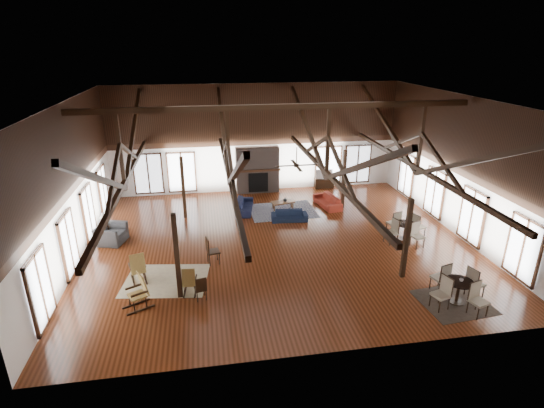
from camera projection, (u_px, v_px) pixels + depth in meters
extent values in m
plane|color=#652C15|center=(278.00, 243.00, 18.22)|extent=(16.00, 16.00, 0.00)
cube|color=black|center=(279.00, 100.00, 16.05)|extent=(16.00, 14.00, 0.02)
cube|color=white|center=(256.00, 139.00, 23.58)|extent=(16.00, 0.02, 6.00)
cube|color=white|center=(328.00, 258.00, 10.70)|extent=(16.00, 0.02, 6.00)
cube|color=white|center=(69.00, 186.00, 15.92)|extent=(0.02, 14.00, 6.00)
cube|color=white|center=(460.00, 167.00, 18.36)|extent=(0.02, 14.00, 6.00)
cube|color=black|center=(279.00, 107.00, 16.14)|extent=(15.60, 0.18, 0.22)
cube|color=black|center=(124.00, 182.00, 16.20)|extent=(0.16, 13.70, 0.18)
cube|color=black|center=(120.00, 148.00, 15.72)|extent=(0.14, 0.14, 2.70)
cube|color=black|center=(133.00, 132.00, 18.98)|extent=(0.15, 7.07, 3.12)
cube|color=black|center=(101.00, 180.00, 12.54)|extent=(0.15, 7.07, 3.12)
cube|color=black|center=(229.00, 177.00, 16.81)|extent=(0.16, 13.70, 0.18)
cube|color=black|center=(228.00, 144.00, 16.33)|extent=(0.14, 0.14, 2.70)
cube|color=black|center=(223.00, 129.00, 19.59)|extent=(0.15, 7.07, 3.12)
cube|color=black|center=(236.00, 173.00, 13.15)|extent=(0.15, 7.07, 3.12)
cube|color=black|center=(326.00, 172.00, 17.42)|extent=(0.16, 13.70, 0.18)
cube|color=black|center=(328.00, 140.00, 16.94)|extent=(0.14, 0.14, 2.70)
cube|color=black|center=(307.00, 127.00, 20.20)|extent=(0.15, 7.07, 3.12)
cube|color=black|center=(358.00, 167.00, 13.76)|extent=(0.15, 7.07, 3.12)
cube|color=black|center=(417.00, 168.00, 18.03)|extent=(0.16, 13.70, 0.18)
cube|color=black|center=(421.00, 137.00, 17.55)|extent=(0.14, 0.14, 2.70)
cube|color=black|center=(386.00, 124.00, 20.81)|extent=(0.15, 7.07, 3.12)
cube|color=black|center=(471.00, 162.00, 14.37)|extent=(0.15, 7.07, 3.12)
cube|color=black|center=(177.00, 257.00, 13.84)|extent=(0.16, 0.16, 3.05)
cube|color=black|center=(406.00, 239.00, 15.06)|extent=(0.16, 0.16, 3.05)
cube|color=black|center=(183.00, 188.00, 20.28)|extent=(0.16, 0.16, 3.05)
cube|color=black|center=(344.00, 179.00, 21.50)|extent=(0.16, 0.16, 3.05)
cube|color=brown|center=(257.00, 170.00, 23.90)|extent=(2.40, 0.62, 2.60)
cube|color=black|center=(258.00, 182.00, 23.84)|extent=(1.10, 0.06, 1.10)
cube|color=#331B0F|center=(258.00, 170.00, 23.62)|extent=(2.50, 0.20, 0.12)
cylinder|color=black|center=(297.00, 156.00, 15.91)|extent=(0.04, 0.04, 0.70)
cylinder|color=black|center=(296.00, 165.00, 16.04)|extent=(0.20, 0.20, 0.10)
cube|color=black|center=(308.00, 165.00, 16.11)|extent=(0.70, 0.12, 0.02)
cube|color=black|center=(294.00, 162.00, 16.45)|extent=(0.12, 0.70, 0.02)
cube|color=black|center=(285.00, 166.00, 15.97)|extent=(0.70, 0.12, 0.02)
cube|color=black|center=(299.00, 169.00, 15.63)|extent=(0.12, 0.70, 0.02)
imported|color=#131C34|center=(289.00, 216.00, 20.36)|extent=(1.77, 0.81, 0.50)
imported|color=black|center=(244.00, 206.00, 21.48)|extent=(2.09, 1.13, 0.58)
imported|color=maroon|center=(327.00, 201.00, 22.13)|extent=(2.08, 1.11, 0.58)
cube|color=#5D2F1C|center=(283.00, 202.00, 21.64)|extent=(1.24, 0.82, 0.06)
cube|color=#5D2F1C|center=(274.00, 208.00, 21.48)|extent=(0.06, 0.06, 0.38)
cube|color=#5D2F1C|center=(273.00, 205.00, 21.82)|extent=(0.06, 0.06, 0.38)
cube|color=#5D2F1C|center=(293.00, 207.00, 21.62)|extent=(0.06, 0.06, 0.38)
cube|color=#5D2F1C|center=(291.00, 204.00, 21.97)|extent=(0.06, 0.06, 0.38)
imported|color=#B2B2B2|center=(285.00, 199.00, 21.62)|extent=(0.26, 0.26, 0.21)
imported|color=#2C2C2E|center=(111.00, 234.00, 18.12)|extent=(1.45, 1.35, 0.78)
cube|color=black|center=(105.00, 231.00, 18.64)|extent=(0.46, 0.46, 0.62)
cylinder|color=black|center=(104.00, 220.00, 18.46)|extent=(0.08, 0.08, 0.37)
cone|color=beige|center=(103.00, 215.00, 18.37)|extent=(0.33, 0.33, 0.27)
cube|color=#A4843E|center=(138.00, 270.00, 15.21)|extent=(0.62, 0.60, 0.05)
cube|color=#A4843E|center=(138.00, 264.00, 14.89)|extent=(0.54, 0.32, 0.73)
cube|color=black|center=(133.00, 281.00, 15.27)|extent=(0.29, 0.87, 0.05)
cube|color=black|center=(145.00, 278.00, 15.44)|extent=(0.29, 0.87, 0.05)
cube|color=#A4843E|center=(190.00, 282.00, 14.52)|extent=(0.48, 0.46, 0.05)
cube|color=#A4843E|center=(188.00, 278.00, 14.22)|extent=(0.45, 0.21, 0.63)
cube|color=black|center=(185.00, 291.00, 14.63)|extent=(0.12, 0.77, 0.05)
cube|color=black|center=(196.00, 291.00, 14.66)|extent=(0.12, 0.77, 0.05)
cube|color=#A4843E|center=(137.00, 295.00, 13.64)|extent=(0.68, 0.69, 0.05)
cube|color=#A4843E|center=(143.00, 283.00, 13.64)|extent=(0.42, 0.56, 0.75)
cube|color=black|center=(141.00, 310.00, 13.63)|extent=(0.85, 0.47, 0.05)
cube|color=black|center=(136.00, 304.00, 13.95)|extent=(0.85, 0.47, 0.05)
cube|color=black|center=(213.00, 251.00, 16.37)|extent=(0.55, 0.55, 0.06)
cube|color=black|center=(207.00, 245.00, 16.19)|extent=(0.13, 0.47, 0.62)
cylinder|color=black|center=(214.00, 257.00, 16.46)|extent=(0.04, 0.04, 0.50)
cube|color=black|center=(200.00, 289.00, 14.12)|extent=(0.45, 0.45, 0.04)
cube|color=black|center=(201.00, 285.00, 13.88)|extent=(0.37, 0.12, 0.49)
cylinder|color=black|center=(201.00, 294.00, 14.19)|extent=(0.03, 0.03, 0.40)
cylinder|color=black|center=(460.00, 282.00, 13.82)|extent=(0.91, 0.91, 0.04)
cylinder|color=black|center=(458.00, 292.00, 13.95)|extent=(0.10, 0.10, 0.75)
cylinder|color=black|center=(456.00, 301.00, 14.09)|extent=(0.54, 0.54, 0.04)
cylinder|color=black|center=(406.00, 224.00, 18.23)|extent=(0.88, 0.88, 0.04)
cylinder|color=black|center=(405.00, 232.00, 18.36)|extent=(0.10, 0.10, 0.73)
cylinder|color=black|center=(404.00, 239.00, 18.49)|extent=(0.53, 0.53, 0.04)
imported|color=#B2B2B2|center=(461.00, 280.00, 13.79)|extent=(0.15, 0.15, 0.10)
imported|color=#B2B2B2|center=(406.00, 223.00, 18.20)|extent=(0.12, 0.12, 0.09)
cube|color=black|center=(324.00, 183.00, 24.93)|extent=(1.12, 0.42, 0.56)
imported|color=#B2B2B2|center=(324.00, 174.00, 24.72)|extent=(1.00, 0.20, 0.57)
cube|color=#C1B186|center=(166.00, 280.00, 15.36)|extent=(3.22, 2.69, 0.01)
cube|color=#181D43|center=(283.00, 211.00, 21.60)|extent=(3.35, 2.56, 0.01)
cube|color=black|center=(453.00, 302.00, 14.07)|extent=(2.33, 2.15, 0.01)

